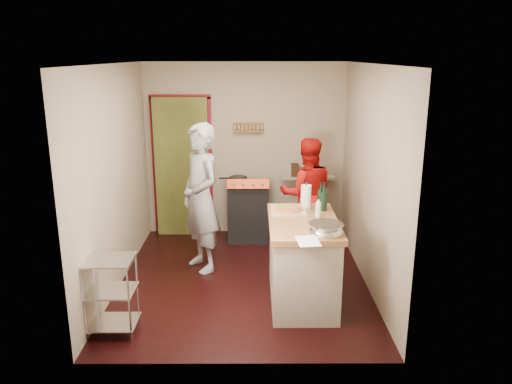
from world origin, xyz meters
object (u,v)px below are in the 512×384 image
at_px(wire_shelving, 111,292).
at_px(person_red, 307,194).
at_px(person_stripe, 201,198).
at_px(island, 303,259).
at_px(stove, 248,210).

bearing_deg(wire_shelving, person_red, 46.68).
bearing_deg(person_stripe, island, 20.30).
height_order(stove, person_stripe, person_stripe).
xyz_separation_m(island, person_red, (0.20, 1.63, 0.29)).
bearing_deg(wire_shelving, person_stripe, 64.41).
xyz_separation_m(wire_shelving, person_red, (2.16, 2.29, 0.36)).
distance_m(island, person_stripe, 1.57).
distance_m(stove, person_stripe, 1.32).
bearing_deg(wire_shelving, island, 18.71).
relative_size(wire_shelving, person_red, 0.50).
relative_size(wire_shelving, island, 0.56).
bearing_deg(stove, wire_shelving, -116.85).
xyz_separation_m(island, person_stripe, (-1.21, 0.89, 0.44)).
relative_size(stove, person_red, 0.63).
bearing_deg(island, stove, 107.79).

